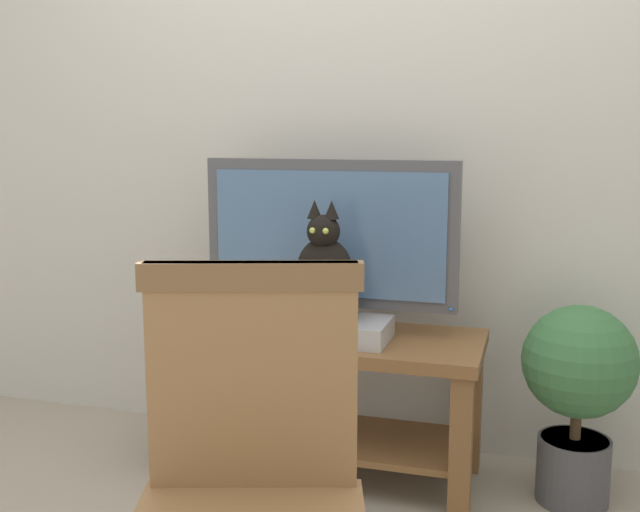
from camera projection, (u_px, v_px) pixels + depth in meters
name	position (u px, v px, depth m)	size (l,w,h in m)	color
back_wall	(367.00, 93.00, 2.92)	(7.00, 0.12, 2.80)	beige
tv_stand	(324.00, 378.00, 2.72)	(1.13, 0.47, 0.53)	brown
tv	(330.00, 240.00, 2.71)	(0.93, 0.20, 0.62)	#4C4C51
media_box	(327.00, 328.00, 2.63)	(0.44, 0.25, 0.07)	#ADADB2
cat	(326.00, 276.00, 2.58)	(0.22, 0.29, 0.42)	black
wooden_chair	(249.00, 476.00, 1.52)	(0.59, 0.60, 0.99)	olive
book_stack	(218.00, 311.00, 2.74)	(0.22, 0.21, 0.14)	#33477A
potted_plant	(578.00, 384.00, 2.51)	(0.38, 0.38, 0.69)	#47474C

